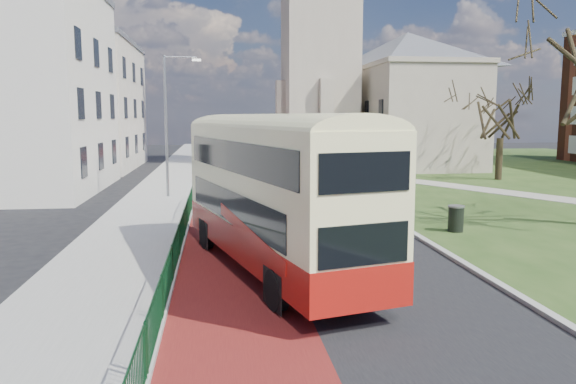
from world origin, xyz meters
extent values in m
plane|color=black|center=(0.00, 0.00, 0.00)|extent=(160.00, 160.00, 0.00)
cube|color=black|center=(1.50, 20.00, 0.01)|extent=(9.00, 120.00, 0.01)
cube|color=#591414|center=(-1.20, 20.00, 0.01)|extent=(3.40, 120.00, 0.01)
cube|color=gray|center=(-5.00, 20.00, 0.06)|extent=(4.00, 120.00, 0.12)
cube|color=#999993|center=(-3.00, 20.00, 0.07)|extent=(0.25, 120.00, 0.13)
cube|color=#999993|center=(6.10, 22.00, 0.07)|extent=(0.25, 80.00, 0.13)
cylinder|color=#0E3E1F|center=(-2.95, 4.00, 1.10)|extent=(0.04, 24.00, 0.04)
cylinder|color=#0E3E1F|center=(-2.95, 4.00, 0.15)|extent=(0.04, 24.00, 0.04)
cube|color=#A19382|center=(8.00, 38.00, 12.00)|extent=(6.50, 6.50, 24.00)
cube|color=#A19382|center=(16.50, 38.00, 4.50)|extent=(9.00, 18.00, 9.00)
pyramid|color=#565960|center=(16.50, 38.00, 12.60)|extent=(9.00, 18.00, 3.60)
cube|color=silver|center=(-14.00, 22.00, 6.25)|extent=(10.00, 14.00, 12.50)
cube|color=beige|center=(-14.00, 38.00, 5.50)|extent=(10.00, 16.00, 11.00)
cube|color=#565960|center=(-14.00, 38.00, 11.25)|extent=(10.30, 16.30, 0.50)
cylinder|color=gray|center=(-4.50, 18.00, 4.12)|extent=(0.16, 0.16, 8.00)
cylinder|color=gray|center=(-3.60, 18.00, 8.02)|extent=(1.80, 0.10, 0.10)
cube|color=silver|center=(-2.70, 18.00, 7.87)|extent=(0.50, 0.18, 0.12)
cube|color=#9B140E|center=(0.02, 1.83, 1.02)|extent=(5.29, 11.26, 1.00)
cube|color=#F9F3AA|center=(0.02, 1.83, 2.96)|extent=(5.25, 11.20, 2.89)
cube|color=black|center=(-1.26, 1.80, 2.07)|extent=(2.38, 8.71, 0.95)
cube|color=black|center=(1.16, 2.44, 2.07)|extent=(2.38, 8.71, 0.95)
cube|color=black|center=(-1.18, 1.51, 3.56)|extent=(2.60, 9.56, 0.90)
cube|color=black|center=(1.23, 2.15, 3.56)|extent=(2.60, 9.56, 0.90)
cube|color=black|center=(-1.38, 7.10, 2.07)|extent=(2.18, 0.65, 1.05)
cube|color=black|center=(-1.38, 7.10, 3.56)|extent=(2.18, 0.65, 0.90)
cube|color=orange|center=(-1.38, 7.10, 4.13)|extent=(1.75, 0.56, 0.30)
cylinder|color=black|center=(-2.05, 5.14, 0.52)|extent=(0.56, 1.08, 1.04)
cylinder|color=black|center=(0.18, 5.73, 0.52)|extent=(0.56, 1.08, 1.04)
cylinder|color=black|center=(-0.24, -1.65, 0.52)|extent=(0.56, 1.08, 1.04)
cylinder|color=black|center=(1.99, -1.05, 0.52)|extent=(0.56, 1.08, 1.04)
cylinder|color=#2C2316|center=(19.12, 24.44, 1.58)|extent=(0.49, 0.49, 3.07)
cylinder|color=black|center=(8.00, 6.69, 0.54)|extent=(0.75, 0.75, 1.01)
cylinder|color=gray|center=(8.00, 6.69, 1.08)|extent=(0.80, 0.80, 0.07)
camera|label=1|loc=(-1.62, -14.80, 4.73)|focal=35.00mm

